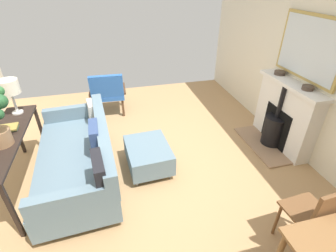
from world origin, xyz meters
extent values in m
cube|color=tan|center=(0.00, 0.00, 0.00)|extent=(4.98, 5.98, 0.01)
cube|color=silver|center=(-2.49, 0.00, 1.31)|extent=(0.12, 5.98, 2.61)
cube|color=#9E7A5B|center=(-2.00, -0.08, 0.01)|extent=(0.40, 1.10, 0.03)
cube|color=white|center=(-2.31, -0.08, 0.51)|extent=(0.23, 1.15, 1.01)
cube|color=black|center=(-2.21, -0.08, 0.34)|extent=(0.06, 0.59, 0.61)
cylinder|color=black|center=(-2.17, -0.08, 0.26)|extent=(0.32, 0.32, 0.46)
cylinder|color=black|center=(-2.17, -0.08, 0.50)|extent=(0.34, 0.34, 0.02)
cylinder|color=black|center=(-2.17, -0.08, 0.76)|extent=(0.07, 0.07, 0.50)
cube|color=white|center=(-2.29, -0.08, 1.04)|extent=(0.28, 1.23, 0.05)
cube|color=tan|center=(-2.40, -0.08, 1.55)|extent=(0.04, 1.15, 0.85)
cube|color=silver|center=(-2.38, -0.08, 1.55)|extent=(0.01, 1.07, 0.77)
cylinder|color=#47382D|center=(-2.31, -0.42, 1.09)|extent=(0.16, 0.16, 0.05)
torus|color=#47382D|center=(-2.31, -0.42, 1.11)|extent=(0.16, 0.16, 0.01)
cylinder|color=#47382D|center=(-2.31, 0.18, 1.09)|extent=(0.15, 0.15, 0.05)
torus|color=#47382D|center=(-2.31, 0.18, 1.11)|extent=(0.15, 0.15, 0.01)
cylinder|color=#B2B2B7|center=(1.25, -0.86, 0.05)|extent=(0.04, 0.04, 0.10)
cylinder|color=#B2B2B7|center=(1.14, 0.82, 0.05)|extent=(0.04, 0.04, 0.10)
cylinder|color=#B2B2B7|center=(0.52, -0.91, 0.05)|extent=(0.04, 0.04, 0.10)
cylinder|color=#B2B2B7|center=(0.42, 0.78, 0.05)|extent=(0.04, 0.04, 0.10)
cube|color=slate|center=(0.83, -0.04, 0.26)|extent=(1.03, 2.04, 0.32)
cube|color=slate|center=(0.44, -0.07, 0.59)|extent=(0.26, 1.99, 0.34)
cube|color=slate|center=(0.89, -0.97, 0.53)|extent=(0.87, 0.17, 0.21)
cube|color=slate|center=(0.78, 0.89, 0.53)|extent=(0.87, 0.17, 0.21)
cube|color=beige|center=(0.59, -0.83, 0.57)|extent=(0.17, 0.34, 0.33)
cube|color=#334775|center=(0.54, -0.02, 0.60)|extent=(0.12, 0.40, 0.40)
cube|color=black|center=(0.50, 0.69, 0.61)|extent=(0.15, 0.43, 0.42)
cylinder|color=#B2B2B7|center=(0.12, -0.28, 0.04)|extent=(0.03, 0.03, 0.09)
cylinder|color=#B2B2B7|center=(0.09, 0.31, 0.04)|extent=(0.03, 0.03, 0.09)
cylinder|color=#B2B2B7|center=(-0.34, -0.30, 0.04)|extent=(0.03, 0.03, 0.09)
cylinder|color=#B2B2B7|center=(-0.37, 0.29, 0.04)|extent=(0.03, 0.03, 0.09)
cube|color=slate|center=(-0.13, 0.00, 0.23)|extent=(0.62, 0.77, 0.29)
cube|color=#4C3321|center=(0.05, -2.10, 0.19)|extent=(0.05, 0.05, 0.37)
cube|color=#4C3321|center=(0.56, -2.13, 0.19)|extent=(0.05, 0.05, 0.37)
cube|color=#4C3321|center=(0.07, -1.63, 0.19)|extent=(0.05, 0.05, 0.37)
cube|color=#4C3321|center=(0.58, -1.65, 0.19)|extent=(0.05, 0.05, 0.37)
cube|color=#2D60B2|center=(0.32, -1.88, 0.39)|extent=(0.63, 0.59, 0.08)
cube|color=#2D60B2|center=(0.33, -1.63, 0.64)|extent=(0.60, 0.14, 0.43)
cube|color=#4C3321|center=(0.00, -1.86, 0.48)|extent=(0.07, 0.53, 0.04)
cube|color=#4C3321|center=(0.64, -1.89, 0.48)|extent=(0.07, 0.53, 0.04)
cube|color=black|center=(1.38, -0.84, 0.37)|extent=(0.04, 0.04, 0.75)
cube|color=black|center=(1.38, 0.75, 0.37)|extent=(0.04, 0.04, 0.75)
cube|color=black|center=(1.70, -0.84, 0.37)|extent=(0.04, 0.04, 0.75)
cube|color=black|center=(1.54, -0.04, 0.76)|extent=(0.38, 1.65, 0.03)
cylinder|color=white|center=(1.54, -0.66, 0.79)|extent=(0.14, 0.14, 0.02)
cylinder|color=white|center=(1.54, -0.66, 0.93)|extent=(0.03, 0.03, 0.27)
cylinder|color=silver|center=(1.54, -0.66, 1.16)|extent=(0.25, 0.25, 0.18)
cylinder|color=#99704C|center=(1.51, 0.10, 0.87)|extent=(0.23, 0.23, 0.18)
sphere|color=#26562D|center=(1.37, 0.12, 1.30)|extent=(0.15, 0.15, 0.15)
cube|color=#4C7056|center=(1.54, -0.22, 0.79)|extent=(0.23, 0.16, 0.02)
cube|color=olive|center=(1.54, -0.22, 0.81)|extent=(0.22, 0.20, 0.02)
cylinder|color=brown|center=(-1.55, 1.37, 0.23)|extent=(0.03, 0.03, 0.46)
cylinder|color=brown|center=(-1.23, 1.39, 0.23)|extent=(0.03, 0.03, 0.46)
cylinder|color=brown|center=(-1.57, 1.69, 0.23)|extent=(0.03, 0.03, 0.46)
cylinder|color=brown|center=(-1.25, 1.71, 0.23)|extent=(0.03, 0.03, 0.46)
cube|color=brown|center=(-1.40, 1.54, 0.47)|extent=(0.42, 0.42, 0.02)
cube|color=brown|center=(-1.41, 1.71, 0.69)|extent=(0.36, 0.06, 0.41)
camera|label=1|loc=(0.28, 2.74, 2.41)|focal=26.58mm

